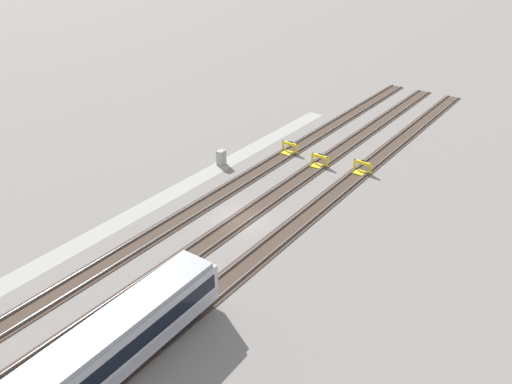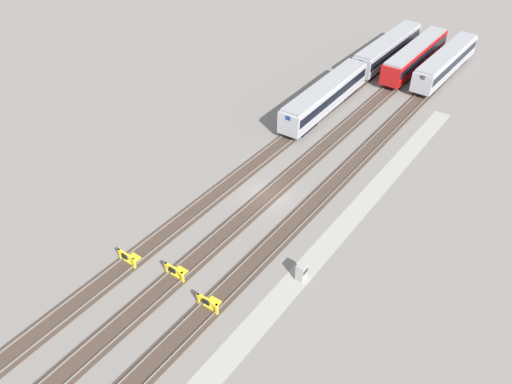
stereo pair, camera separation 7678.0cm
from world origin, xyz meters
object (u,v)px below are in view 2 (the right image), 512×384
at_px(subway_car_front_row_leftmost, 446,62).
at_px(subway_car_front_row_right_inner, 325,96).
at_px(subway_car_front_row_left_inner, 388,49).
at_px(electrical_cabinet, 302,272).
at_px(bumper_stop_middle_track, 129,258).
at_px(bumper_stop_nearest_track, 210,303).
at_px(bumper_stop_near_inner_track, 177,271).
at_px(subway_car_front_row_centre, 415,56).

xyz_separation_m(subway_car_front_row_leftmost, subway_car_front_row_right_inner, (-19.15, 8.67, 0.00)).
distance_m(subway_car_front_row_left_inner, electrical_cabinet, 46.77).
distance_m(subway_car_front_row_leftmost, bumper_stop_middle_track, 53.09).
relative_size(bumper_stop_nearest_track, bumper_stop_near_inner_track, 1.00).
bearing_deg(electrical_cabinet, bumper_stop_nearest_track, 148.15).
height_order(subway_car_front_row_left_inner, bumper_stop_middle_track, subway_car_front_row_left_inner).
bearing_deg(bumper_stop_nearest_track, bumper_stop_middle_track, 92.31).
bearing_deg(bumper_stop_near_inner_track, bumper_stop_middle_track, 105.82).
bearing_deg(subway_car_front_row_centre, subway_car_front_row_left_inner, 88.66).
height_order(subway_car_front_row_leftmost, electrical_cabinet, subway_car_front_row_leftmost).
xyz_separation_m(subway_car_front_row_centre, subway_car_front_row_right_inner, (-18.71, 4.31, 0.00)).
xyz_separation_m(subway_car_front_row_left_inner, bumper_stop_middle_track, (-52.03, -0.05, -1.53)).
height_order(subway_car_front_row_leftmost, subway_car_front_row_right_inner, same).
height_order(bumper_stop_nearest_track, electrical_cabinet, electrical_cabinet).
distance_m(subway_car_front_row_left_inner, bumper_stop_near_inner_track, 51.00).
distance_m(bumper_stop_nearest_track, electrical_cabinet, 7.96).
bearing_deg(bumper_stop_middle_track, subway_car_front_row_centre, -4.76).
bearing_deg(bumper_stop_near_inner_track, subway_car_front_row_left_inner, 4.96).
bearing_deg(bumper_stop_near_inner_track, subway_car_front_row_right_inner, 7.75).
bearing_deg(subway_car_front_row_leftmost, bumper_stop_nearest_track, -179.95).
height_order(subway_car_front_row_right_inner, bumper_stop_near_inner_track, subway_car_front_row_right_inner).
bearing_deg(subway_car_front_row_left_inner, bumper_stop_nearest_track, -170.36).
distance_m(subway_car_front_row_right_inner, electrical_cabinet, 29.15).
distance_m(subway_car_front_row_centre, bumper_stop_near_inner_track, 50.71).
distance_m(subway_car_front_row_centre, subway_car_front_row_right_inner, 19.20).
bearing_deg(subway_car_front_row_left_inner, bumper_stop_near_inner_track, -175.04).
xyz_separation_m(bumper_stop_near_inner_track, electrical_cabinet, (5.87, -8.56, 0.29)).
xyz_separation_m(bumper_stop_nearest_track, bumper_stop_middle_track, (-0.35, 8.73, 0.00)).
relative_size(bumper_stop_near_inner_track, bumper_stop_middle_track, 1.00).
distance_m(subway_car_front_row_right_inner, bumper_stop_near_inner_track, 32.31).
bearing_deg(subway_car_front_row_right_inner, bumper_stop_near_inner_track, -172.25).
bearing_deg(subway_car_front_row_leftmost, electrical_cabinet, -174.65).
height_order(bumper_stop_near_inner_track, electrical_cabinet, electrical_cabinet).
relative_size(subway_car_front_row_leftmost, bumper_stop_nearest_track, 9.00).
bearing_deg(bumper_stop_near_inner_track, electrical_cabinet, -55.57).
bearing_deg(bumper_stop_middle_track, subway_car_front_row_left_inner, 0.05).
relative_size(subway_car_front_row_right_inner, electrical_cabinet, 11.29).
relative_size(subway_car_front_row_left_inner, bumper_stop_near_inner_track, 9.00).
xyz_separation_m(subway_car_front_row_centre, bumper_stop_nearest_track, (-51.57, -4.41, -1.53)).
distance_m(bumper_stop_near_inner_track, electrical_cabinet, 10.39).
relative_size(subway_car_front_row_left_inner, electrical_cabinet, 11.26).
distance_m(subway_car_front_row_right_inner, bumper_stop_middle_track, 33.25).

